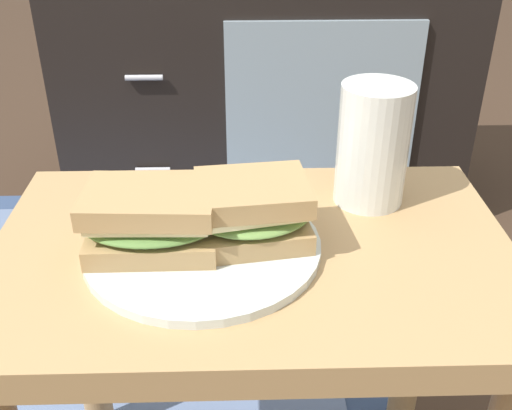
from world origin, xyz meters
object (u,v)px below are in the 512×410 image
sandwich_back (249,211)px  beer_glass (373,147)px  sandwich_front (151,220)px  tv_cabinet (264,92)px  plate (203,246)px

sandwich_back → beer_glass: (0.14, 0.09, 0.03)m
sandwich_front → beer_glass: (0.24, 0.11, 0.03)m
tv_cabinet → plate: 0.98m
sandwich_back → beer_glass: 0.17m
plate → tv_cabinet: bearing=83.8°
sandwich_back → beer_glass: bearing=33.3°
sandwich_back → sandwich_front: bearing=-171.2°
tv_cabinet → sandwich_back: size_ratio=7.05×
tv_cabinet → sandwich_back: 0.97m
plate → sandwich_back: bearing=8.8°
sandwich_front → sandwich_back: size_ratio=1.04×
beer_glass → plate: bearing=-152.1°
beer_glass → sandwich_front: bearing=-155.6°
plate → sandwich_front: sandwich_front is taller
tv_cabinet → beer_glass: (0.09, -0.85, 0.24)m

